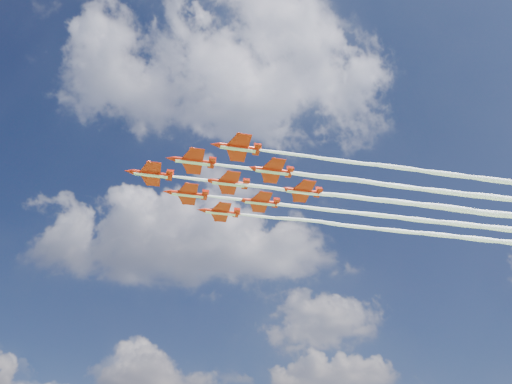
# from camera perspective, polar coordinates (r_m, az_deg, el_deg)

# --- Properties ---
(jet_lead) EXTENTS (108.57, 26.74, 3.06)m
(jet_lead) POSITION_cam_1_polar(r_m,az_deg,el_deg) (137.23, 9.79, -0.43)
(jet_lead) COLOR red
(jet_row2_port) EXTENTS (108.57, 26.74, 3.06)m
(jet_row2_port) POSITION_cam_1_polar(r_m,az_deg,el_deg) (135.34, 14.80, 0.82)
(jet_row2_port) COLOR red
(jet_row2_starb) EXTENTS (108.57, 26.74, 3.06)m
(jet_row2_starb) POSITION_cam_1_polar(r_m,az_deg,el_deg) (146.49, 12.48, -2.43)
(jet_row2_starb) COLOR red
(jet_row3_port) EXTENTS (108.57, 26.74, 3.06)m
(jet_row3_port) POSITION_cam_1_polar(r_m,az_deg,el_deg) (134.58, 19.92, 2.09)
(jet_row3_port) COLOR red
(jet_row3_centre) EXTENTS (108.57, 26.74, 3.06)m
(jet_row3_centre) POSITION_cam_1_polar(r_m,az_deg,el_deg) (145.03, 17.20, -1.28)
(jet_row3_centre) COLOR red
(jet_row3_starb) EXTENTS (108.57, 26.74, 3.06)m
(jet_row3_starb) POSITION_cam_1_polar(r_m,az_deg,el_deg) (156.20, 14.85, -4.18)
(jet_row3_starb) COLOR red
(jet_row4_port) EXTENTS (108.57, 26.74, 3.06)m
(jet_row4_port) POSITION_cam_1_polar(r_m,az_deg,el_deg) (144.63, 21.98, -0.11)
(jet_row4_port) COLOR red
(jet_row4_starb) EXTENTS (108.57, 26.74, 3.06)m
(jet_row4_starb) POSITION_cam_1_polar(r_m,az_deg,el_deg) (155.11, 19.30, -3.11)
(jet_row4_starb) COLOR red
(jet_tail) EXTENTS (108.57, 26.74, 3.06)m
(jet_tail) POSITION_cam_1_polar(r_m,az_deg,el_deg) (155.02, 23.76, -2.02)
(jet_tail) COLOR red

